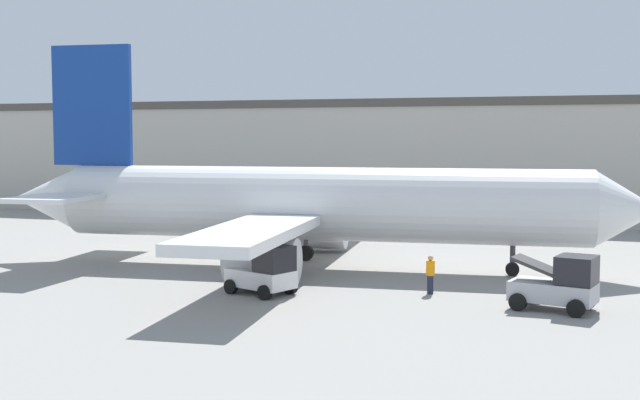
{
  "coord_description": "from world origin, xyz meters",
  "views": [
    {
      "loc": [
        13.13,
        -40.91,
        7.22
      ],
      "look_at": [
        0.0,
        0.0,
        3.75
      ],
      "focal_mm": 45.0,
      "sensor_mm": 36.0,
      "label": 1
    }
  ],
  "objects_px": {
    "airplane": "(303,205)",
    "belt_loader_truck": "(560,284)",
    "ground_crew_worker": "(430,273)",
    "baggage_tug": "(265,272)"
  },
  "relations": [
    {
      "from": "airplane",
      "to": "ground_crew_worker",
      "type": "xyz_separation_m",
      "value": [
        7.86,
        -4.94,
        -2.53
      ]
    },
    {
      "from": "airplane",
      "to": "baggage_tug",
      "type": "xyz_separation_m",
      "value": [
        0.75,
        -7.4,
        -2.45
      ]
    },
    {
      "from": "ground_crew_worker",
      "to": "baggage_tug",
      "type": "xyz_separation_m",
      "value": [
        -7.11,
        -2.45,
        0.08
      ]
    },
    {
      "from": "ground_crew_worker",
      "to": "belt_loader_truck",
      "type": "distance_m",
      "value": 5.98
    },
    {
      "from": "airplane",
      "to": "ground_crew_worker",
      "type": "bearing_deg",
      "value": -37.42
    },
    {
      "from": "baggage_tug",
      "to": "airplane",
      "type": "bearing_deg",
      "value": 118.06
    },
    {
      "from": "airplane",
      "to": "belt_loader_truck",
      "type": "relative_size",
      "value": 9.7
    },
    {
      "from": "ground_crew_worker",
      "to": "belt_loader_truck",
      "type": "bearing_deg",
      "value": -53.27
    },
    {
      "from": "airplane",
      "to": "belt_loader_truck",
      "type": "xyz_separation_m",
      "value": [
        13.54,
        -6.79,
        -2.38
      ]
    },
    {
      "from": "baggage_tug",
      "to": "belt_loader_truck",
      "type": "distance_m",
      "value": 12.8
    }
  ]
}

